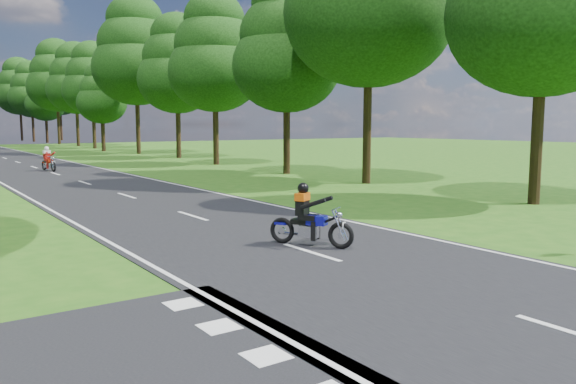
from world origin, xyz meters
TOP-DOWN VIEW (x-y plane):
  - ground at (0.00, 0.00)m, footprint 160.00×160.00m
  - rider_near_blue at (0.40, 2.54)m, footprint 1.40×1.81m
  - rider_far_red at (0.13, 28.27)m, footprint 0.85×1.84m

SIDE VIEW (x-z plane):
  - ground at x=0.00m, z-range 0.00..0.00m
  - rider_near_blue at x=0.40m, z-range 0.02..1.49m
  - rider_far_red at x=0.13m, z-range 0.02..1.50m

